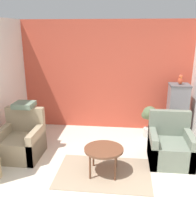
{
  "coord_description": "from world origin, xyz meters",
  "views": [
    {
      "loc": [
        0.51,
        -2.86,
        2.4
      ],
      "look_at": [
        0.0,
        1.59,
        0.92
      ],
      "focal_mm": 40.0,
      "sensor_mm": 36.0,
      "label": 1
    }
  ],
  "objects_px": {
    "coffee_table": "(104,151)",
    "parrot": "(180,80)",
    "potted_plant": "(149,118)",
    "armchair_left": "(21,142)",
    "birdcage": "(177,111)",
    "armchair_right": "(170,147)"
  },
  "relations": [
    {
      "from": "coffee_table",
      "to": "armchair_right",
      "type": "bearing_deg",
      "value": 25.73
    },
    {
      "from": "armchair_left",
      "to": "birdcage",
      "type": "height_order",
      "value": "birdcage"
    },
    {
      "from": "armchair_left",
      "to": "parrot",
      "type": "height_order",
      "value": "parrot"
    },
    {
      "from": "coffee_table",
      "to": "parrot",
      "type": "relative_size",
      "value": 3.07
    },
    {
      "from": "birdcage",
      "to": "potted_plant",
      "type": "height_order",
      "value": "birdcage"
    },
    {
      "from": "birdcage",
      "to": "parrot",
      "type": "bearing_deg",
      "value": 90.0
    },
    {
      "from": "armchair_left",
      "to": "birdcage",
      "type": "distance_m",
      "value": 3.47
    },
    {
      "from": "parrot",
      "to": "potted_plant",
      "type": "xyz_separation_m",
      "value": [
        -0.62,
        -0.07,
        -0.89
      ]
    },
    {
      "from": "parrot",
      "to": "potted_plant",
      "type": "relative_size",
      "value": 0.3
    },
    {
      "from": "potted_plant",
      "to": "coffee_table",
      "type": "bearing_deg",
      "value": -117.78
    },
    {
      "from": "armchair_right",
      "to": "birdcage",
      "type": "bearing_deg",
      "value": 75.22
    },
    {
      "from": "coffee_table",
      "to": "armchair_left",
      "type": "relative_size",
      "value": 0.73
    },
    {
      "from": "coffee_table",
      "to": "parrot",
      "type": "bearing_deg",
      "value": 49.43
    },
    {
      "from": "coffee_table",
      "to": "birdcage",
      "type": "distance_m",
      "value": 2.34
    },
    {
      "from": "armchair_left",
      "to": "potted_plant",
      "type": "height_order",
      "value": "armchair_left"
    },
    {
      "from": "birdcage",
      "to": "parrot",
      "type": "relative_size",
      "value": 5.71
    },
    {
      "from": "armchair_right",
      "to": "parrot",
      "type": "bearing_deg",
      "value": 75.25
    },
    {
      "from": "potted_plant",
      "to": "birdcage",
      "type": "bearing_deg",
      "value": 6.08
    },
    {
      "from": "birdcage",
      "to": "potted_plant",
      "type": "distance_m",
      "value": 0.64
    },
    {
      "from": "birdcage",
      "to": "parrot",
      "type": "xyz_separation_m",
      "value": [
        -0.0,
        0.0,
        0.73
      ]
    },
    {
      "from": "armchair_left",
      "to": "armchair_right",
      "type": "bearing_deg",
      "value": 2.34
    },
    {
      "from": "potted_plant",
      "to": "armchair_right",
      "type": "bearing_deg",
      "value": -74.8
    }
  ]
}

